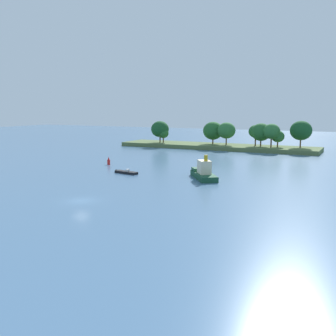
% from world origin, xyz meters
% --- Properties ---
extents(ground_plane, '(400.00, 400.00, 0.00)m').
position_xyz_m(ground_plane, '(0.00, 0.00, 0.00)').
color(ground_plane, '#476B8E').
extents(treeline_island, '(68.08, 14.13, 9.78)m').
position_xyz_m(treeline_island, '(-4.74, 82.25, 3.69)').
color(treeline_island, '#566B3D').
rests_on(treeline_island, ground).
extents(fishing_skiff, '(5.88, 2.36, 0.99)m').
position_xyz_m(fishing_skiff, '(-7.51, 24.04, 0.27)').
color(fishing_skiff, black).
rests_on(fishing_skiff, ground).
extents(tugboat, '(8.32, 9.71, 4.87)m').
position_xyz_m(tugboat, '(9.40, 25.92, 1.23)').
color(tugboat, '#19472D').
rests_on(tugboat, ground).
extents(channel_buoy_red, '(0.70, 0.70, 1.90)m').
position_xyz_m(channel_buoy_red, '(-18.53, 33.19, 0.81)').
color(channel_buoy_red, red).
rests_on(channel_buoy_red, ground).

